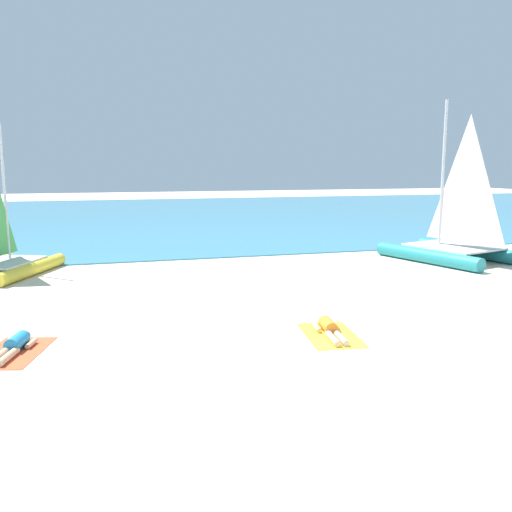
{
  "coord_description": "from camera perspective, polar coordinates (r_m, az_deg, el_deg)",
  "views": [
    {
      "loc": [
        -4.11,
        -8.62,
        3.66
      ],
      "look_at": [
        0.0,
        5.51,
        1.2
      ],
      "focal_mm": 37.82,
      "sensor_mm": 36.0,
      "label": 1
    }
  ],
  "objects": [
    {
      "name": "ocean_water",
      "position": [
        41.23,
        -10.47,
        4.27
      ],
      "size": [
        120.0,
        40.0,
        0.05
      ],
      "primitive_type": "cube",
      "color": "teal",
      "rests_on": "ground"
    },
    {
      "name": "sailboat_teal",
      "position": [
        22.28,
        20.02,
        1.85
      ],
      "size": [
        4.21,
        5.38,
        6.17
      ],
      "rotation": [
        0.0,
        0.0,
        0.28
      ],
      "color": "teal",
      "rests_on": "ground"
    },
    {
      "name": "towel_left",
      "position": [
        11.88,
        -24.27,
        -9.28
      ],
      "size": [
        1.55,
        2.12,
        0.01
      ],
      "primitive_type": "cube",
      "rotation": [
        0.0,
        0.0,
        -0.26
      ],
      "color": "#EA5933",
      "rests_on": "ground"
    },
    {
      "name": "ground_plane",
      "position": [
        19.41,
        -3.71,
        -1.4
      ],
      "size": [
        120.0,
        120.0,
        0.0
      ],
      "primitive_type": "plane",
      "color": "beige"
    },
    {
      "name": "towel_right",
      "position": [
        12.03,
        7.89,
        -8.28
      ],
      "size": [
        1.34,
        2.03,
        0.01
      ],
      "primitive_type": "cube",
      "rotation": [
        0.0,
        0.0,
        -0.13
      ],
      "color": "yellow",
      "rests_on": "ground"
    },
    {
      "name": "sailboat_yellow",
      "position": [
        20.11,
        -25.39,
        0.27
      ],
      "size": [
        3.84,
        4.57,
        5.08
      ],
      "rotation": [
        0.0,
        0.0,
        -0.41
      ],
      "color": "yellow",
      "rests_on": "ground"
    },
    {
      "name": "sunbather_left",
      "position": [
        11.9,
        -24.18,
        -8.61
      ],
      "size": [
        0.78,
        1.55,
        0.3
      ],
      "rotation": [
        0.0,
        0.0,
        -0.26
      ],
      "color": "#268CCC",
      "rests_on": "towel_left"
    },
    {
      "name": "sunbather_right",
      "position": [
        12.05,
        7.82,
        -7.62
      ],
      "size": [
        0.61,
        1.57,
        0.3
      ],
      "rotation": [
        0.0,
        0.0,
        -0.13
      ],
      "color": "orange",
      "rests_on": "towel_right"
    }
  ]
}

